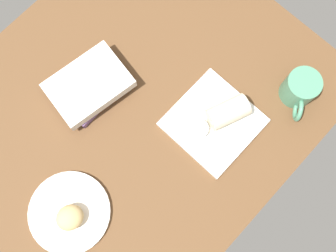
% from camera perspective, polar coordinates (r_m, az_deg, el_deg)
% --- Properties ---
extents(dining_table, '(1.10, 0.90, 0.04)m').
position_cam_1_polar(dining_table, '(1.16, -5.38, 1.94)').
color(dining_table, brown).
rests_on(dining_table, ground).
extents(round_plate, '(0.22, 0.22, 0.01)m').
position_cam_1_polar(round_plate, '(1.12, -13.88, -11.89)').
color(round_plate, silver).
rests_on(round_plate, dining_table).
extents(scone_pastry, '(0.09, 0.08, 0.05)m').
position_cam_1_polar(scone_pastry, '(1.08, -13.85, -12.58)').
color(scone_pastry, tan).
rests_on(scone_pastry, round_plate).
extents(square_plate, '(0.23, 0.23, 0.02)m').
position_cam_1_polar(square_plate, '(1.12, 6.49, 0.52)').
color(square_plate, white).
rests_on(square_plate, dining_table).
extents(sauce_cup, '(0.06, 0.06, 0.02)m').
position_cam_1_polar(sauce_cup, '(1.09, 4.31, -0.45)').
color(sauce_cup, silver).
rests_on(sauce_cup, square_plate).
extents(breakfast_wrap, '(0.13, 0.10, 0.06)m').
position_cam_1_polar(breakfast_wrap, '(1.09, 8.55, 1.99)').
color(breakfast_wrap, beige).
rests_on(breakfast_wrap, square_plate).
extents(book_stack, '(0.24, 0.19, 0.06)m').
position_cam_1_polar(book_stack, '(1.14, -11.19, 5.53)').
color(book_stack, '#6B4C7A').
rests_on(book_stack, dining_table).
extents(coffee_mug, '(0.13, 0.11, 0.09)m').
position_cam_1_polar(coffee_mug, '(1.16, 18.33, 5.03)').
color(coffee_mug, '#4C8C6B').
rests_on(coffee_mug, dining_table).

